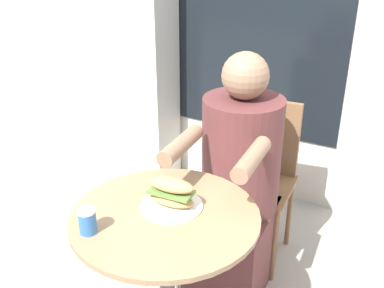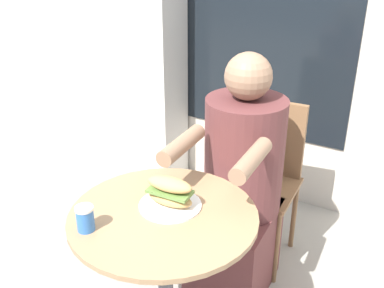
{
  "view_description": "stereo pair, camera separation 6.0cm",
  "coord_description": "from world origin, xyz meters",
  "px_view_note": "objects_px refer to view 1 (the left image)",
  "views": [
    {
      "loc": [
        0.75,
        -1.16,
        1.67
      ],
      "look_at": [
        0.0,
        0.21,
        0.93
      ],
      "focal_mm": 42.0,
      "sensor_mm": 36.0,
      "label": 1
    },
    {
      "loc": [
        0.8,
        -1.13,
        1.67
      ],
      "look_at": [
        0.0,
        0.21,
        0.93
      ],
      "focal_mm": 42.0,
      "sensor_mm": 36.0,
      "label": 2
    }
  ],
  "objects_px": {
    "diner_chair": "(261,165)",
    "sandwich_on_plate": "(171,195)",
    "cafe_table": "(166,256)",
    "seated_diner": "(237,196)",
    "drink_cup": "(87,221)"
  },
  "relations": [
    {
      "from": "diner_chair",
      "to": "drink_cup",
      "type": "height_order",
      "value": "diner_chair"
    },
    {
      "from": "drink_cup",
      "to": "cafe_table",
      "type": "bearing_deg",
      "value": 51.82
    },
    {
      "from": "cafe_table",
      "to": "seated_diner",
      "type": "relative_size",
      "value": 0.6
    },
    {
      "from": "sandwich_on_plate",
      "to": "drink_cup",
      "type": "distance_m",
      "value": 0.32
    },
    {
      "from": "cafe_table",
      "to": "seated_diner",
      "type": "distance_m",
      "value": 0.55
    },
    {
      "from": "cafe_table",
      "to": "diner_chair",
      "type": "xyz_separation_m",
      "value": [
        0.05,
        0.9,
        -0.01
      ]
    },
    {
      "from": "seated_diner",
      "to": "sandwich_on_plate",
      "type": "relative_size",
      "value": 5.09
    },
    {
      "from": "cafe_table",
      "to": "drink_cup",
      "type": "bearing_deg",
      "value": -128.18
    },
    {
      "from": "cafe_table",
      "to": "drink_cup",
      "type": "height_order",
      "value": "drink_cup"
    },
    {
      "from": "cafe_table",
      "to": "sandwich_on_plate",
      "type": "bearing_deg",
      "value": 95.63
    },
    {
      "from": "diner_chair",
      "to": "seated_diner",
      "type": "xyz_separation_m",
      "value": [
        0.01,
        -0.35,
        -0.0
      ]
    },
    {
      "from": "diner_chair",
      "to": "seated_diner",
      "type": "distance_m",
      "value": 0.35
    },
    {
      "from": "diner_chair",
      "to": "seated_diner",
      "type": "height_order",
      "value": "seated_diner"
    },
    {
      "from": "diner_chair",
      "to": "sandwich_on_plate",
      "type": "relative_size",
      "value": 3.66
    },
    {
      "from": "cafe_table",
      "to": "drink_cup",
      "type": "relative_size",
      "value": 7.86
    }
  ]
}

